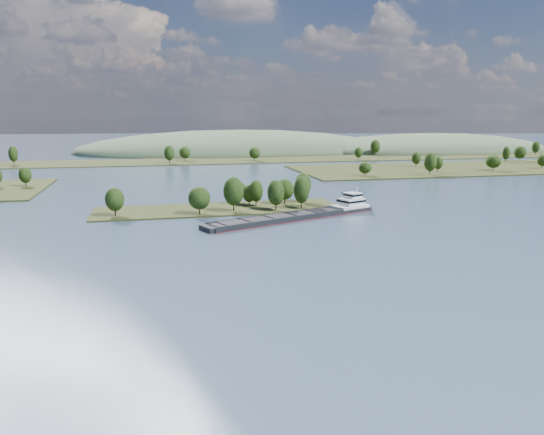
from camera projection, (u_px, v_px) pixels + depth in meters
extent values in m
plane|color=#3D536A|center=(245.00, 245.00, 158.83)|extent=(1800.00, 1800.00, 0.00)
cube|color=#293115|center=(219.00, 210.00, 216.14)|extent=(100.00, 30.00, 1.20)
cylinder|color=black|center=(276.00, 205.00, 211.70)|extent=(0.50, 0.50, 4.04)
ellipsoid|color=black|center=(276.00, 192.00, 210.70)|extent=(6.92, 6.92, 10.38)
cylinder|color=black|center=(238.00, 199.00, 229.58)|extent=(0.50, 0.50, 3.10)
ellipsoid|color=black|center=(237.00, 190.00, 228.82)|extent=(7.66, 7.66, 7.97)
cylinder|color=black|center=(234.00, 205.00, 209.95)|extent=(0.50, 0.50, 4.47)
ellipsoid|color=black|center=(234.00, 191.00, 208.84)|extent=(8.21, 8.21, 11.51)
cylinder|color=black|center=(249.00, 202.00, 222.86)|extent=(0.50, 0.50, 2.89)
ellipsoid|color=black|center=(249.00, 193.00, 222.15)|extent=(5.69, 5.69, 7.43)
cylinder|color=black|center=(200.00, 209.00, 203.98)|extent=(0.50, 0.50, 3.49)
ellipsoid|color=black|center=(199.00, 198.00, 203.11)|extent=(8.62, 8.62, 8.98)
cylinder|color=black|center=(115.00, 211.00, 200.35)|extent=(0.50, 0.50, 3.54)
ellipsoid|color=black|center=(115.00, 199.00, 199.47)|extent=(7.15, 7.15, 9.11)
cylinder|color=black|center=(256.00, 202.00, 221.00)|extent=(0.50, 0.50, 3.59)
ellipsoid|color=black|center=(256.00, 191.00, 220.11)|extent=(6.02, 6.02, 9.24)
cylinder|color=black|center=(303.00, 197.00, 231.19)|extent=(0.50, 0.50, 4.20)
ellipsoid|color=black|center=(303.00, 185.00, 230.14)|extent=(7.27, 7.27, 10.81)
cylinder|color=black|center=(301.00, 203.00, 215.44)|extent=(0.50, 0.50, 4.35)
ellipsoid|color=black|center=(302.00, 190.00, 214.36)|extent=(6.61, 6.61, 11.18)
cylinder|color=black|center=(285.00, 200.00, 226.73)|extent=(0.50, 0.50, 3.52)
ellipsoid|color=black|center=(285.00, 189.00, 225.85)|extent=(7.81, 7.81, 9.05)
cylinder|color=black|center=(26.00, 183.00, 279.80)|extent=(0.50, 0.50, 3.34)
ellipsoid|color=black|center=(25.00, 175.00, 278.97)|extent=(6.58, 6.58, 8.60)
cube|color=#293115|center=(515.00, 168.00, 381.96)|extent=(320.00, 90.00, 1.60)
cylinder|color=black|center=(365.00, 173.00, 324.94)|extent=(0.50, 0.50, 2.85)
ellipsoid|color=black|center=(365.00, 168.00, 324.23)|extent=(8.02, 8.02, 7.32)
cylinder|color=black|center=(519.00, 159.00, 422.78)|extent=(0.50, 0.50, 3.94)
ellipsoid|color=black|center=(520.00, 152.00, 421.80)|extent=(9.30, 9.30, 10.12)
cylinder|color=black|center=(542.00, 166.00, 367.95)|extent=(0.50, 0.50, 3.19)
ellipsoid|color=black|center=(542.00, 160.00, 367.16)|extent=(6.93, 6.93, 8.21)
cylinder|color=black|center=(493.00, 168.00, 354.24)|extent=(0.50, 0.50, 3.46)
ellipsoid|color=black|center=(493.00, 161.00, 353.38)|extent=(9.99, 9.99, 8.90)
cylinder|color=black|center=(430.00, 171.00, 330.38)|extent=(0.50, 0.50, 4.57)
ellipsoid|color=black|center=(430.00, 162.00, 329.25)|extent=(7.83, 7.83, 11.75)
cylinder|color=black|center=(438.00, 169.00, 346.52)|extent=(0.50, 0.50, 3.29)
ellipsoid|color=black|center=(438.00, 163.00, 345.70)|extent=(6.17, 6.17, 8.47)
cylinder|color=black|center=(416.00, 164.00, 380.37)|extent=(0.50, 0.50, 3.43)
ellipsoid|color=black|center=(416.00, 158.00, 379.52)|extent=(6.85, 6.85, 8.83)
cylinder|color=black|center=(506.00, 160.00, 412.02)|extent=(0.50, 0.50, 4.11)
ellipsoid|color=black|center=(506.00, 153.00, 411.01)|extent=(5.79, 5.79, 10.56)
cube|color=#293115|center=(183.00, 162.00, 426.29)|extent=(900.00, 60.00, 1.20)
cylinder|color=black|center=(358.00, 158.00, 438.98)|extent=(0.50, 0.50, 3.35)
ellipsoid|color=black|center=(358.00, 152.00, 438.14)|extent=(6.65, 6.65, 8.62)
cylinder|color=black|center=(185.00, 158.00, 430.36)|extent=(0.50, 0.50, 3.69)
ellipsoid|color=black|center=(185.00, 152.00, 429.44)|extent=(8.74, 8.74, 9.48)
cylinder|color=black|center=(535.00, 153.00, 486.72)|extent=(0.50, 0.50, 4.10)
ellipsoid|color=black|center=(536.00, 147.00, 485.70)|extent=(7.18, 7.18, 10.55)
cylinder|color=black|center=(375.00, 153.00, 480.76)|extent=(0.50, 0.50, 4.67)
ellipsoid|color=black|center=(375.00, 146.00, 479.60)|extent=(8.82, 8.82, 12.02)
cylinder|color=black|center=(14.00, 162.00, 394.38)|extent=(0.50, 0.50, 4.62)
ellipsoid|color=black|center=(13.00, 154.00, 393.23)|extent=(6.76, 6.76, 11.88)
cylinder|color=black|center=(255.00, 159.00, 428.37)|extent=(0.50, 0.50, 3.61)
ellipsoid|color=black|center=(255.00, 153.00, 427.48)|extent=(8.94, 8.94, 9.27)
cylinder|color=black|center=(169.00, 160.00, 406.76)|extent=(0.50, 0.50, 4.48)
ellipsoid|color=black|center=(169.00, 153.00, 405.65)|extent=(7.64, 7.64, 11.52)
ellipsoid|color=#43593D|center=(431.00, 151.00, 551.02)|extent=(260.00, 140.00, 36.00)
ellipsoid|color=#43593D|center=(237.00, 152.00, 535.17)|extent=(320.00, 160.00, 44.00)
cube|color=black|center=(294.00, 218.00, 197.68)|extent=(70.25, 35.60, 1.98)
cube|color=maroon|center=(294.00, 219.00, 197.75)|extent=(70.48, 35.83, 0.23)
cube|color=black|center=(272.00, 215.00, 196.88)|extent=(51.94, 21.44, 0.72)
cube|color=black|center=(286.00, 218.00, 189.80)|extent=(51.94, 21.44, 0.72)
cube|color=black|center=(279.00, 217.00, 193.37)|extent=(53.20, 27.95, 0.27)
cube|color=black|center=(232.00, 223.00, 182.07)|extent=(10.31, 9.92, 0.32)
cube|color=black|center=(256.00, 219.00, 187.69)|extent=(10.31, 9.92, 0.32)
cube|color=black|center=(279.00, 216.00, 193.31)|extent=(10.31, 9.92, 0.32)
cube|color=black|center=(300.00, 213.00, 198.94)|extent=(10.31, 9.92, 0.32)
cube|color=black|center=(320.00, 210.00, 204.56)|extent=(10.31, 9.92, 0.32)
cube|color=black|center=(208.00, 229.00, 176.90)|extent=(5.57, 8.54, 1.80)
cylinder|color=black|center=(210.00, 225.00, 177.17)|extent=(0.28, 0.28, 1.98)
cube|color=white|center=(349.00, 206.00, 213.22)|extent=(16.64, 13.47, 1.08)
cube|color=white|center=(351.00, 201.00, 213.38)|extent=(11.08, 10.09, 2.71)
cube|color=black|center=(351.00, 201.00, 213.31)|extent=(11.31, 10.32, 0.81)
cube|color=white|center=(353.00, 196.00, 213.44)|extent=(7.06, 7.06, 1.98)
cube|color=black|center=(353.00, 195.00, 213.37)|extent=(7.29, 7.29, 0.72)
cube|color=white|center=(353.00, 193.00, 213.23)|extent=(7.53, 7.53, 0.18)
cylinder|color=white|center=(357.00, 190.00, 214.29)|extent=(0.24, 0.24, 2.35)
cylinder|color=black|center=(342.00, 192.00, 213.31)|extent=(0.59, 0.59, 1.08)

